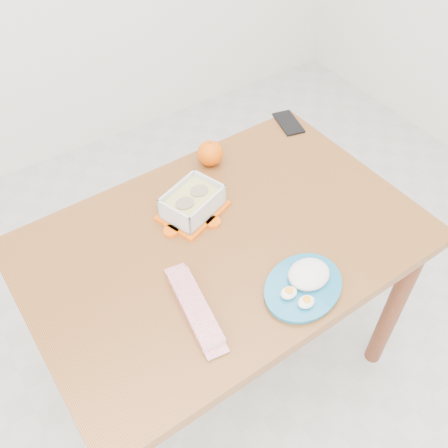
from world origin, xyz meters
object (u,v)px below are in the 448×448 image
food_container (192,203)px  rice_plate (305,282)px  smartphone (288,123)px  orange_fruit (210,153)px  dining_table (224,262)px

food_container → rice_plate: size_ratio=0.78×
rice_plate → smartphone: (0.41, 0.58, -0.02)m
food_container → orange_fruit: bearing=24.8°
rice_plate → smartphone: 0.71m
dining_table → rice_plate: bearing=-73.4°
food_container → orange_fruit: size_ratio=2.70×
dining_table → smartphone: bearing=32.1°
smartphone → rice_plate: bearing=-111.1°
dining_table → food_container: (-0.02, 0.14, 0.15)m
orange_fruit → rice_plate: bearing=-96.6°
dining_table → orange_fruit: size_ratio=13.53×
orange_fruit → smartphone: (0.35, 0.03, -0.04)m
orange_fruit → dining_table: bearing=-116.1°
rice_plate → dining_table: bearing=90.2°
dining_table → food_container: food_container is taller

